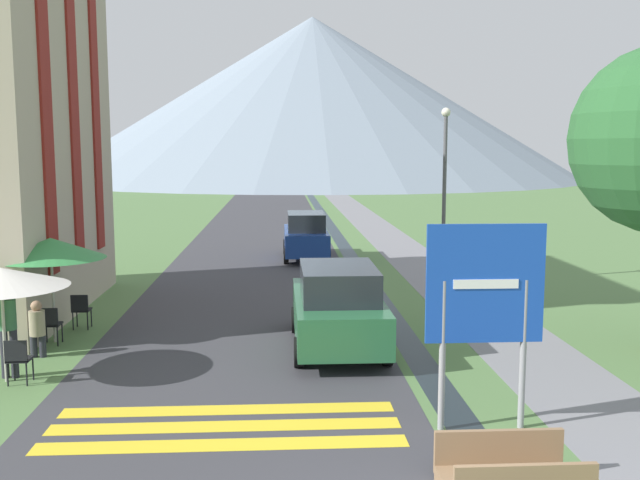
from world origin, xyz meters
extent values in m
plane|color=#517542|center=(0.00, 20.00, 0.00)|extent=(160.00, 160.00, 0.00)
cube|color=#38383D|center=(-2.50, 30.00, 0.00)|extent=(6.40, 60.00, 0.01)
cube|color=slate|center=(3.60, 30.00, 0.00)|extent=(2.20, 60.00, 0.01)
cube|color=black|center=(1.20, 30.00, 0.00)|extent=(0.60, 60.00, 0.00)
cube|color=yellow|center=(-2.50, 3.15, 0.01)|extent=(5.44, 0.44, 0.01)
cube|color=yellow|center=(-2.50, 3.85, 0.01)|extent=(5.44, 0.44, 0.01)
cube|color=yellow|center=(-2.50, 4.55, 0.01)|extent=(5.44, 0.44, 0.01)
cone|color=gray|center=(3.17, 95.24, 11.23)|extent=(73.69, 73.69, 22.45)
cube|color=maroon|center=(-6.86, 9.79, 5.57)|extent=(0.06, 0.70, 8.35)
cube|color=maroon|center=(-6.86, 12.00, 5.57)|extent=(0.06, 0.70, 8.35)
cube|color=maroon|center=(-6.86, 14.21, 5.57)|extent=(0.06, 0.70, 8.35)
cylinder|color=gray|center=(0.81, 3.56, 1.16)|extent=(0.10, 0.10, 2.32)
cylinder|color=gray|center=(2.06, 3.56, 1.16)|extent=(0.10, 0.10, 2.32)
cube|color=#1947B7|center=(1.44, 3.54, 2.27)|extent=(1.80, 0.05, 1.80)
cube|color=white|center=(1.44, 3.51, 2.27)|extent=(0.99, 0.02, 0.14)
cube|color=#846647|center=(1.20, 1.92, 0.43)|extent=(1.70, 0.08, 0.45)
cube|color=#28663D|center=(-0.40, 8.17, 0.72)|extent=(1.84, 4.31, 0.84)
cube|color=#23282D|center=(-0.40, 7.96, 1.48)|extent=(1.56, 2.37, 0.68)
cylinder|color=black|center=(-1.28, 9.51, 0.30)|extent=(0.18, 0.60, 0.60)
cylinder|color=black|center=(0.48, 9.51, 0.30)|extent=(0.18, 0.60, 0.60)
cylinder|color=black|center=(-1.28, 6.84, 0.30)|extent=(0.18, 0.60, 0.60)
cylinder|color=black|center=(0.48, 6.84, 0.30)|extent=(0.18, 0.60, 0.60)
cube|color=navy|center=(-0.61, 20.75, 0.72)|extent=(1.65, 4.19, 0.84)
cube|color=#23282D|center=(-0.61, 20.54, 1.48)|extent=(1.40, 2.30, 0.68)
cylinder|color=black|center=(-1.39, 22.05, 0.30)|extent=(0.18, 0.60, 0.60)
cylinder|color=black|center=(0.17, 22.05, 0.30)|extent=(0.18, 0.60, 0.60)
cylinder|color=black|center=(-1.39, 19.45, 0.30)|extent=(0.18, 0.60, 0.60)
cylinder|color=black|center=(0.17, 19.45, 0.30)|extent=(0.18, 0.60, 0.60)
cube|color=black|center=(-6.65, 8.78, 0.45)|extent=(0.40, 0.40, 0.04)
cube|color=black|center=(-6.65, 8.60, 0.65)|extent=(0.40, 0.04, 0.40)
cylinder|color=black|center=(-6.82, 8.95, 0.23)|extent=(0.03, 0.03, 0.45)
cylinder|color=black|center=(-6.48, 8.95, 0.23)|extent=(0.03, 0.03, 0.45)
cylinder|color=black|center=(-6.82, 8.61, 0.23)|extent=(0.03, 0.03, 0.45)
cylinder|color=black|center=(-6.48, 8.61, 0.23)|extent=(0.03, 0.03, 0.45)
cube|color=black|center=(-6.37, 10.17, 0.45)|extent=(0.40, 0.40, 0.04)
cube|color=black|center=(-6.37, 9.99, 0.65)|extent=(0.40, 0.04, 0.40)
cylinder|color=black|center=(-6.54, 10.34, 0.23)|extent=(0.03, 0.03, 0.45)
cylinder|color=black|center=(-6.20, 10.34, 0.23)|extent=(0.03, 0.03, 0.45)
cylinder|color=black|center=(-6.54, 10.00, 0.23)|extent=(0.03, 0.03, 0.45)
cylinder|color=black|center=(-6.20, 10.00, 0.23)|extent=(0.03, 0.03, 0.45)
cube|color=black|center=(-6.41, 6.15, 0.45)|extent=(0.40, 0.40, 0.04)
cube|color=black|center=(-6.41, 5.97, 0.65)|extent=(0.40, 0.04, 0.40)
cylinder|color=black|center=(-6.58, 6.32, 0.23)|extent=(0.03, 0.03, 0.45)
cylinder|color=black|center=(-6.24, 6.32, 0.23)|extent=(0.03, 0.03, 0.45)
cylinder|color=black|center=(-6.58, 5.98, 0.23)|extent=(0.03, 0.03, 0.45)
cylinder|color=black|center=(-6.24, 5.98, 0.23)|extent=(0.03, 0.03, 0.45)
cylinder|color=#B7B2A8|center=(-6.70, 6.26, 1.03)|extent=(0.06, 0.06, 2.06)
cone|color=silver|center=(-6.70, 6.26, 1.96)|extent=(2.41, 2.41, 0.36)
cylinder|color=#B7B2A8|center=(-6.65, 8.97, 1.11)|extent=(0.06, 0.06, 2.21)
cone|color=#338442|center=(-6.65, 8.97, 2.11)|extent=(2.36, 2.36, 0.46)
cylinder|color=#282833|center=(-6.81, 6.49, 0.46)|extent=(0.14, 0.14, 0.93)
cylinder|color=#282833|center=(-6.63, 6.49, 0.46)|extent=(0.14, 0.14, 0.93)
cylinder|color=#386B47|center=(-6.72, 6.49, 1.22)|extent=(0.32, 0.32, 0.57)
sphere|color=#9E755B|center=(-6.72, 6.49, 1.60)|extent=(0.22, 0.22, 0.22)
cylinder|color=#282833|center=(-6.72, 7.81, 0.23)|extent=(0.14, 0.14, 0.46)
cylinder|color=#282833|center=(-6.54, 7.81, 0.23)|extent=(0.14, 0.14, 0.46)
cylinder|color=gray|center=(-6.63, 7.81, 0.72)|extent=(0.32, 0.32, 0.52)
sphere|color=#9E755B|center=(-6.63, 7.81, 1.08)|extent=(0.22, 0.22, 0.22)
cylinder|color=#515156|center=(3.46, 14.97, 2.63)|extent=(0.12, 0.12, 5.25)
sphere|color=silver|center=(3.46, 14.97, 5.37)|extent=(0.28, 0.28, 0.28)
camera|label=1|loc=(-1.64, -6.79, 4.29)|focal=40.00mm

